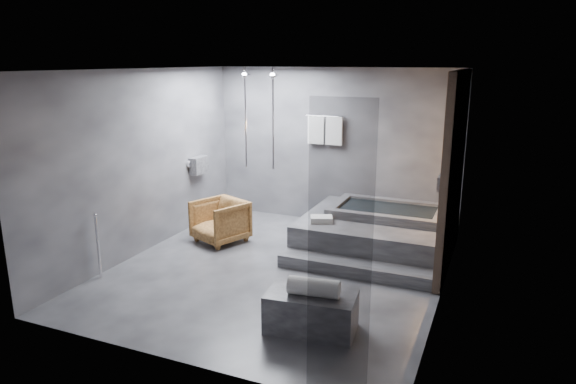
% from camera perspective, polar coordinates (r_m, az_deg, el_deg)
% --- Properties ---
extents(room, '(5.00, 5.04, 2.82)m').
position_cam_1_polar(room, '(7.02, 2.58, 4.71)').
color(room, '#2C2C2F').
rests_on(room, ground).
extents(tub_deck, '(2.20, 2.00, 0.50)m').
position_cam_1_polar(tub_deck, '(8.34, 9.62, -4.43)').
color(tub_deck, '#313134').
rests_on(tub_deck, ground).
extents(tub_step, '(2.20, 0.36, 0.18)m').
position_cam_1_polar(tub_step, '(7.32, 7.37, -8.41)').
color(tub_step, '#313134').
rests_on(tub_step, ground).
extents(concrete_bench, '(1.03, 0.64, 0.44)m').
position_cam_1_polar(concrete_bench, '(5.83, 2.58, -13.15)').
color(concrete_bench, '#2F2F31').
rests_on(concrete_bench, ground).
extents(driftwood_chair, '(0.99, 1.00, 0.70)m').
position_cam_1_polar(driftwood_chair, '(8.52, -7.57, -3.22)').
color(driftwood_chair, '#4D2E13').
rests_on(driftwood_chair, ground).
extents(rolled_towel, '(0.58, 0.27, 0.20)m').
position_cam_1_polar(rolled_towel, '(5.63, 2.87, -10.52)').
color(rolled_towel, silver).
rests_on(rolled_towel, concrete_bench).
extents(deck_towel, '(0.40, 0.35, 0.09)m').
position_cam_1_polar(deck_towel, '(7.92, 3.73, -3.03)').
color(deck_towel, silver).
rests_on(deck_towel, tub_deck).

